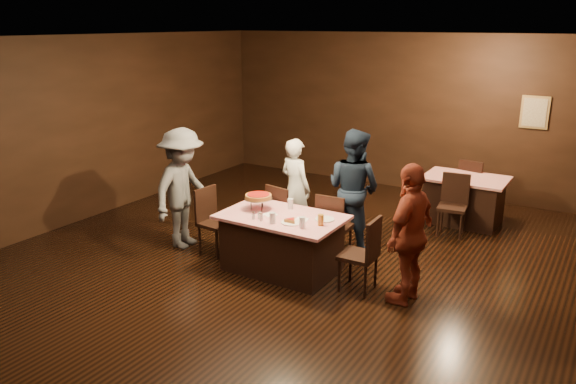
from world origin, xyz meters
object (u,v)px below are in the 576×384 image
Objects in this scene: back_table at (464,200)px; glass_front_right at (302,222)px; chair_end_left at (216,222)px; diner_white_jacket at (295,188)px; plate_empty at (325,219)px; chair_back_far at (474,186)px; diner_grey_knit at (183,189)px; glass_front_left at (273,218)px; glass_amber at (321,220)px; chair_end_right at (358,254)px; diner_red_shirt at (410,234)px; chair_back_near at (452,206)px; pizza_stand at (258,197)px; main_table at (282,243)px; diner_navy_hoodie at (353,189)px; chair_far_right at (335,225)px; chair_far_left at (286,215)px; glass_back at (290,204)px.

back_table is 9.29× the size of glass_front_right.
diner_white_jacket is at bearing -22.52° from chair_end_left.
chair_back_far is at bearing 74.39° from plate_empty.
diner_grey_knit is 7.05× the size of plate_empty.
glass_front_left is at bearing -172.87° from glass_front_right.
glass_amber is at bearing -75.96° from plate_empty.
diner_red_shirt is at bearing 92.88° from chair_end_right.
chair_back_near is at bearing 66.41° from plate_empty.
back_table is 3.15m from diner_red_shirt.
chair_end_left is at bearing 77.37° from diner_white_jacket.
diner_red_shirt reaches higher than plate_empty.
chair_end_left is 0.85m from pizza_stand.
main_table is 4.21× the size of pizza_stand.
chair_end_left is 0.56× the size of diner_red_shirt.
chair_back_near is at bearing 167.85° from chair_end_right.
glass_front_right is at bearing -29.05° from main_table.
glass_front_right is (0.03, -1.53, -0.04)m from diner_navy_hoodie.
chair_far_right is at bearing 80.14° from chair_back_far.
chair_far_left is 2.26m from diner_red_shirt.
diner_grey_knit is 12.59× the size of glass_back.
glass_front_right is at bearing -126.87° from glass_amber.
main_table is 1.44m from diner_navy_hoodie.
diner_red_shirt is 1.70m from glass_front_left.
back_table is 9.29× the size of glass_front_left.
chair_back_far is at bearing -104.08° from diner_navy_hoodie.
chair_far_left reaches higher than glass_back.
chair_end_right is (-0.46, -3.16, 0.09)m from back_table.
chair_end_right is 0.65m from plate_empty.
diner_white_jacket reaches higher than chair_back_far.
glass_front_right is (0.85, -0.30, -0.11)m from pizza_stand.
chair_end_right is at bearing -98.26° from back_table.
glass_front_left is (-0.50, -0.45, 0.06)m from plate_empty.
chair_far_right is 1.00× the size of chair_back_far.
chair_back_near is 2.95m from glass_front_right.
chair_far_right is 1.17m from glass_front_left.
plate_empty is (-1.01, -3.61, 0.30)m from chair_back_far.
chair_end_right is 2.81m from diner_grey_knit.
chair_back_far is (1.56, 3.76, 0.09)m from main_table.
main_table is at bearing 150.95° from glass_front_right.
pizza_stand is at bearing 172.87° from main_table.
main_table is 2.91m from chair_back_near.
pizza_stand is (-1.96, -2.41, 0.48)m from chair_back_near.
glass_front_left and glass_amber have the same top height.
chair_back_near reaches higher than glass_back.
diner_red_shirt is at bearing -0.05° from pizza_stand.
chair_far_right is 0.56× the size of diner_red_shirt.
glass_front_right is (2.13, -0.24, -0.04)m from diner_grey_knit.
glass_back is (-0.05, 0.30, 0.46)m from main_table.
back_table is at bearing 71.99° from glass_front_right.
chair_far_right is at bearing 98.46° from diner_navy_hoodie.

